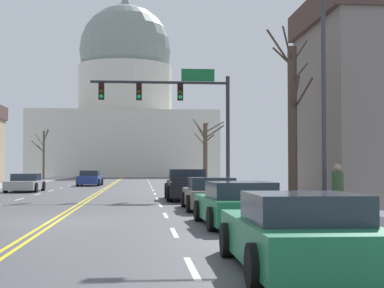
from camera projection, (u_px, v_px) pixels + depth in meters
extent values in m
cube|color=#48484D|center=(54.00, 222.00, 17.90)|extent=(14.00, 180.00, 0.06)
cube|color=yellow|center=(50.00, 221.00, 17.89)|extent=(0.10, 176.40, 0.00)
cube|color=yellow|center=(58.00, 221.00, 17.91)|extent=(0.10, 176.40, 0.00)
cube|color=silver|center=(192.00, 268.00, 9.74)|extent=(0.12, 2.20, 0.00)
cube|color=silver|center=(174.00, 232.00, 14.92)|extent=(0.12, 2.20, 0.00)
cube|color=silver|center=(166.00, 215.00, 20.09)|extent=(0.12, 2.20, 0.00)
cube|color=silver|center=(161.00, 205.00, 25.27)|extent=(0.12, 2.20, 0.00)
cube|color=silver|center=(157.00, 199.00, 30.45)|extent=(0.12, 2.20, 0.00)
cube|color=silver|center=(155.00, 194.00, 35.62)|extent=(0.12, 2.20, 0.00)
cube|color=silver|center=(153.00, 190.00, 40.80)|extent=(0.12, 2.20, 0.00)
cube|color=silver|center=(152.00, 188.00, 45.98)|extent=(0.12, 2.20, 0.00)
cube|color=silver|center=(151.00, 185.00, 51.15)|extent=(0.12, 2.20, 0.00)
cube|color=silver|center=(150.00, 184.00, 56.33)|extent=(0.12, 2.20, 0.00)
cube|color=silver|center=(149.00, 182.00, 61.51)|extent=(0.12, 2.20, 0.00)
cube|color=silver|center=(148.00, 181.00, 66.68)|extent=(0.12, 2.20, 0.00)
cube|color=silver|center=(148.00, 180.00, 71.86)|extent=(0.12, 2.20, 0.00)
cube|color=silver|center=(147.00, 179.00, 77.04)|extent=(0.12, 2.20, 0.00)
cube|color=silver|center=(147.00, 178.00, 82.21)|extent=(0.12, 2.20, 0.00)
cube|color=silver|center=(20.00, 199.00, 29.84)|extent=(0.12, 2.20, 0.00)
cube|color=silver|center=(38.00, 194.00, 35.02)|extent=(0.12, 2.20, 0.00)
cube|color=silver|center=(51.00, 191.00, 40.19)|extent=(0.12, 2.20, 0.00)
cube|color=silver|center=(61.00, 188.00, 45.37)|extent=(0.12, 2.20, 0.00)
cube|color=silver|center=(69.00, 186.00, 50.55)|extent=(0.12, 2.20, 0.00)
cube|color=silver|center=(76.00, 184.00, 55.72)|extent=(0.12, 2.20, 0.00)
cube|color=silver|center=(81.00, 182.00, 60.90)|extent=(0.12, 2.20, 0.00)
cube|color=silver|center=(86.00, 181.00, 66.08)|extent=(0.12, 2.20, 0.00)
cube|color=silver|center=(90.00, 180.00, 71.25)|extent=(0.12, 2.20, 0.00)
cube|color=silver|center=(94.00, 179.00, 76.43)|extent=(0.12, 2.20, 0.00)
cube|color=silver|center=(97.00, 178.00, 81.61)|extent=(0.12, 2.20, 0.00)
cube|color=#999999|center=(325.00, 217.00, 18.64)|extent=(3.00, 180.00, 0.14)
cylinder|color=#28282D|center=(228.00, 135.00, 33.51)|extent=(0.22, 0.22, 6.70)
cylinder|color=#28282D|center=(160.00, 82.00, 33.28)|extent=(7.80, 0.16, 0.16)
cube|color=black|center=(180.00, 92.00, 33.36)|extent=(0.32, 0.28, 0.92)
sphere|color=#330504|center=(180.00, 87.00, 33.21)|extent=(0.22, 0.22, 0.22)
sphere|color=#332B05|center=(180.00, 92.00, 33.20)|extent=(0.22, 0.22, 0.22)
sphere|color=#19CC47|center=(180.00, 97.00, 33.19)|extent=(0.22, 0.22, 0.22)
cube|color=black|center=(139.00, 92.00, 33.16)|extent=(0.32, 0.28, 0.92)
sphere|color=#330504|center=(139.00, 87.00, 33.01)|extent=(0.22, 0.22, 0.22)
sphere|color=#332B05|center=(139.00, 92.00, 33.00)|extent=(0.22, 0.22, 0.22)
sphere|color=#19CC47|center=(139.00, 97.00, 32.99)|extent=(0.22, 0.22, 0.22)
cube|color=black|center=(101.00, 92.00, 32.97)|extent=(0.32, 0.28, 0.92)
sphere|color=#330504|center=(101.00, 86.00, 32.82)|extent=(0.22, 0.22, 0.22)
sphere|color=#332B05|center=(101.00, 91.00, 32.81)|extent=(0.22, 0.22, 0.22)
sphere|color=#19CC47|center=(101.00, 96.00, 32.80)|extent=(0.22, 0.22, 0.22)
cube|color=#146033|center=(198.00, 75.00, 33.50)|extent=(1.90, 0.06, 0.70)
cylinder|color=#333338|center=(324.00, 89.00, 17.87)|extent=(0.14, 0.14, 7.82)
cube|color=beige|center=(125.00, 145.00, 97.11)|extent=(29.26, 19.47, 10.25)
cylinder|color=beige|center=(125.00, 90.00, 97.46)|extent=(15.46, 15.46, 8.00)
sphere|color=gray|center=(125.00, 51.00, 97.71)|extent=(15.18, 15.18, 15.18)
cube|color=black|center=(188.00, 188.00, 29.41)|extent=(2.02, 5.35, 0.73)
cube|color=#1E2833|center=(187.00, 175.00, 30.18)|extent=(1.82, 1.83, 0.58)
cube|color=black|center=(192.00, 180.00, 26.84)|extent=(1.80, 0.12, 0.22)
cylinder|color=black|center=(167.00, 191.00, 30.93)|extent=(0.29, 0.80, 0.80)
cylinder|color=black|center=(204.00, 190.00, 31.07)|extent=(0.29, 0.80, 0.80)
cylinder|color=black|center=(169.00, 193.00, 27.74)|extent=(0.29, 0.80, 0.80)
cylinder|color=black|center=(210.00, 193.00, 27.89)|extent=(0.29, 0.80, 0.80)
cube|color=#6B6056|center=(210.00, 197.00, 22.80)|extent=(1.88, 4.48, 0.63)
cube|color=#232D38|center=(211.00, 183.00, 22.63)|extent=(1.65, 2.10, 0.46)
cylinder|color=black|center=(184.00, 199.00, 24.10)|extent=(0.22, 0.64, 0.64)
cylinder|color=black|center=(229.00, 199.00, 24.25)|extent=(0.22, 0.64, 0.64)
cylinder|color=black|center=(189.00, 204.00, 21.34)|extent=(0.22, 0.64, 0.64)
cylinder|color=black|center=(240.00, 203.00, 21.49)|extent=(0.22, 0.64, 0.64)
cube|color=#1E7247|center=(237.00, 209.00, 16.67)|extent=(2.03, 4.57, 0.64)
cube|color=#232D38|center=(240.00, 190.00, 16.29)|extent=(1.73, 2.22, 0.45)
cylinder|color=black|center=(198.00, 211.00, 17.95)|extent=(0.24, 0.65, 0.64)
cylinder|color=black|center=(259.00, 210.00, 18.17)|extent=(0.24, 0.65, 0.64)
cylinder|color=black|center=(212.00, 219.00, 15.17)|extent=(0.24, 0.65, 0.64)
cylinder|color=black|center=(283.00, 218.00, 15.39)|extent=(0.24, 0.65, 0.64)
cube|color=#1E7247|center=(296.00, 240.00, 9.54)|extent=(1.94, 4.66, 0.66)
cube|color=#232D38|center=(303.00, 208.00, 9.13)|extent=(1.68, 1.98, 0.45)
cylinder|color=black|center=(227.00, 240.00, 10.90)|extent=(0.23, 0.64, 0.64)
cylinder|color=black|center=(326.00, 239.00, 11.04)|extent=(0.23, 0.64, 0.64)
cylinder|color=black|center=(255.00, 266.00, 8.03)|extent=(0.23, 0.64, 0.64)
cube|color=#9EA3A8|center=(25.00, 185.00, 38.71)|extent=(1.95, 4.38, 0.57)
cube|color=#232D38|center=(26.00, 177.00, 39.06)|extent=(1.68, 1.92, 0.46)
cylinder|color=black|center=(36.00, 188.00, 37.43)|extent=(0.23, 0.64, 0.64)
cylinder|color=black|center=(6.00, 188.00, 37.30)|extent=(0.23, 0.64, 0.64)
cylinder|color=black|center=(43.00, 186.00, 40.12)|extent=(0.23, 0.64, 0.64)
cylinder|color=black|center=(15.00, 186.00, 39.99)|extent=(0.23, 0.64, 0.64)
cube|color=navy|center=(90.00, 180.00, 50.44)|extent=(1.89, 4.26, 0.70)
cube|color=#232D38|center=(90.00, 173.00, 50.57)|extent=(1.61, 2.12, 0.45)
cylinder|color=black|center=(99.00, 182.00, 49.18)|extent=(0.24, 0.65, 0.64)
cylinder|color=black|center=(78.00, 182.00, 49.08)|extent=(0.24, 0.65, 0.64)
cylinder|color=black|center=(102.00, 182.00, 51.78)|extent=(0.24, 0.65, 0.64)
cylinder|color=black|center=(82.00, 182.00, 51.68)|extent=(0.24, 0.65, 0.64)
cylinder|color=#423328|center=(293.00, 126.00, 23.24)|extent=(0.37, 0.37, 6.31)
cylinder|color=#423328|center=(280.00, 49.00, 23.53)|extent=(1.01, 0.55, 1.65)
cylinder|color=#423328|center=(300.00, 52.00, 23.33)|extent=(0.65, 0.15, 0.95)
cylinder|color=#423328|center=(300.00, 73.00, 22.77)|extent=(0.36, 1.15, 0.62)
cylinder|color=#423328|center=(283.00, 57.00, 23.60)|extent=(0.73, 0.68, 0.90)
cylinder|color=#423328|center=(288.00, 46.00, 22.84)|extent=(0.70, 1.05, 1.35)
cylinder|color=#423328|center=(296.00, 94.00, 22.67)|extent=(0.17, 1.30, 1.32)
cylinder|color=#423328|center=(302.00, 95.00, 22.83)|extent=(0.66, 1.05, 1.30)
cylinder|color=#4C3D2D|center=(205.00, 154.00, 48.09)|extent=(0.36, 0.36, 5.07)
cylinder|color=#4C3D2D|center=(201.00, 133.00, 47.75)|extent=(0.90, 0.88, 1.28)
cylinder|color=#4C3D2D|center=(207.00, 127.00, 48.56)|extent=(0.41, 0.81, 0.78)
cylinder|color=#4C3D2D|center=(214.00, 127.00, 48.60)|extent=(1.70, 0.83, 1.00)
cylinder|color=#4C3D2D|center=(200.00, 139.00, 48.10)|extent=(0.95, 0.08, 1.08)
cylinder|color=#4C3D2D|center=(215.00, 132.00, 47.92)|extent=(1.58, 0.75, 1.13)
cylinder|color=#4C3D2D|center=(209.00, 138.00, 48.44)|extent=(0.88, 0.66, 0.71)
cylinder|color=#4C3D2D|center=(199.00, 128.00, 47.95)|extent=(1.12, 0.45, 1.40)
cylinder|color=brown|center=(44.00, 155.00, 70.30)|extent=(0.25, 0.25, 5.78)
cylinder|color=brown|center=(46.00, 135.00, 70.13)|extent=(0.80, 0.71, 1.32)
cylinder|color=brown|center=(44.00, 138.00, 69.72)|extent=(0.40, 1.41, 1.41)
cylinder|color=brown|center=(41.00, 148.00, 70.13)|extent=(0.76, 0.43, 0.85)
cylinder|color=brown|center=(46.00, 135.00, 70.84)|extent=(0.48, 0.98, 1.66)
cylinder|color=brown|center=(40.00, 140.00, 70.40)|extent=(1.10, 0.22, 1.53)
cylinder|color=brown|center=(38.00, 146.00, 70.06)|extent=(1.48, 0.57, 1.42)
cylinder|color=black|center=(335.00, 205.00, 16.99)|extent=(0.16, 0.16, 0.85)
cylinder|color=black|center=(341.00, 205.00, 17.00)|extent=(0.16, 0.16, 0.85)
cylinder|color=#334C2D|center=(338.00, 182.00, 17.02)|extent=(0.34, 0.34, 0.58)
sphere|color=#A37F66|center=(338.00, 168.00, 17.04)|extent=(0.22, 0.22, 0.22)
torus|color=black|center=(336.00, 210.00, 16.47)|extent=(0.06, 0.72, 0.72)
torus|color=black|center=(349.00, 212.00, 15.42)|extent=(0.06, 0.72, 0.72)
cylinder|color=#B21E19|center=(342.00, 201.00, 15.95)|extent=(0.04, 0.79, 0.04)
cube|color=black|center=(345.00, 194.00, 15.73)|extent=(0.12, 0.20, 0.06)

